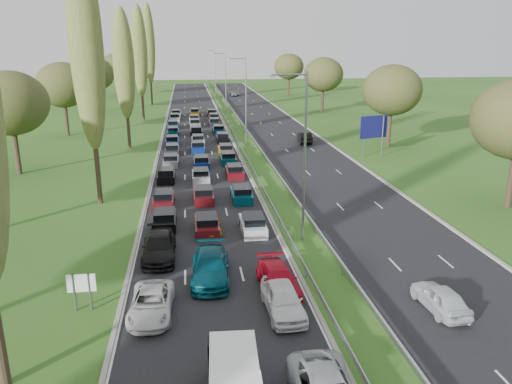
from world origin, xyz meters
TOP-DOWN VIEW (x-y plane):
  - ground at (4.50, 80.00)m, footprint 260.00×260.00m
  - near_carriageway at (-2.25, 82.50)m, footprint 10.50×215.00m
  - far_carriageway at (11.25, 82.50)m, footprint 10.50×215.00m
  - central_reservation at (4.50, 82.50)m, footprint 2.36×215.00m
  - lamp_columns at (4.50, 78.00)m, footprint 0.18×140.18m
  - poplar_row at (-11.50, 68.17)m, footprint 2.80×127.80m
  - woodland_right at (24.00, 66.67)m, footprint 8.00×153.00m
  - traffic_queue_fill at (-2.25, 77.54)m, footprint 9.08×68.76m
  - near_car_2 at (-5.74, 33.83)m, footprint 2.40×4.86m
  - near_car_3 at (-5.68, 41.23)m, footprint 2.17×5.34m
  - near_car_7 at (-2.46, 37.55)m, footprint 2.60×5.67m
  - near_car_8 at (-2.10, 45.48)m, footprint 1.64×3.88m
  - near_car_11 at (1.35, 35.54)m, footprint 2.23×4.96m
  - near_car_12 at (1.15, 33.09)m, footprint 2.06×4.71m
  - far_car_0 at (9.57, 32.25)m, footprint 1.94×4.24m
  - far_car_1 at (13.06, 79.03)m, footprint 2.05×4.89m
  - far_car_2 at (9.40, 146.38)m, footprint 2.30×4.86m
  - white_van_front at (-2.07, 26.45)m, footprint 1.91×4.87m
  - info_sign at (-9.40, 34.84)m, footprint 1.50×0.16m
  - direction_sign at (19.40, 68.88)m, footprint 3.86×1.25m

SIDE VIEW (x-z plane):
  - ground at x=4.50m, z-range 0.00..0.00m
  - near_carriageway at x=-2.25m, z-range -0.02..0.02m
  - far_carriageway at x=11.25m, z-range -0.02..0.02m
  - traffic_queue_fill at x=-2.25m, z-range 0.04..0.84m
  - central_reservation at x=4.50m, z-range 0.39..0.71m
  - near_car_8 at x=-2.10m, z-range 0.02..1.33m
  - near_car_2 at x=-5.74m, z-range 0.02..1.35m
  - far_car_2 at x=9.40m, z-range 0.02..1.36m
  - far_car_0 at x=9.57m, z-range 0.02..1.43m
  - near_car_11 at x=1.35m, z-range 0.02..1.43m
  - near_car_3 at x=-5.68m, z-range 0.02..1.57m
  - far_car_1 at x=13.06m, z-range 0.02..1.59m
  - near_car_12 at x=1.15m, z-range 0.02..1.60m
  - near_car_7 at x=-2.46m, z-range 0.02..1.63m
  - white_van_front at x=-2.07m, z-range 0.03..1.98m
  - info_sign at x=-9.40m, z-range 0.32..2.42m
  - direction_sign at x=19.40m, z-range 0.97..6.17m
  - lamp_columns at x=4.50m, z-range 0.00..12.00m
  - woodland_right at x=24.00m, z-range 2.13..13.23m
  - poplar_row at x=-11.50m, z-range 1.17..23.61m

